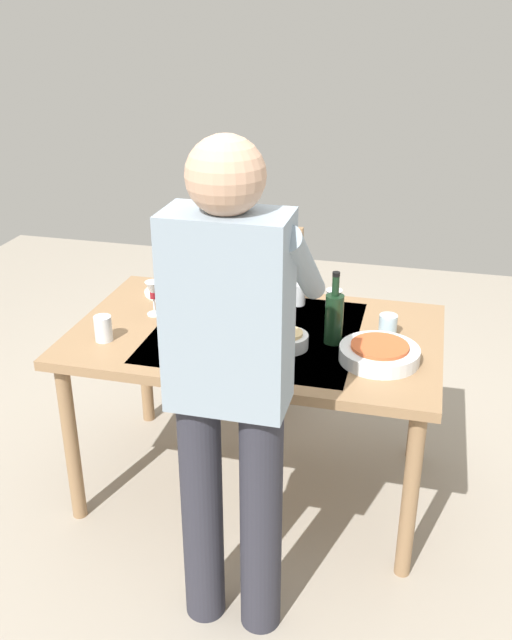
{
  "coord_description": "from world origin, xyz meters",
  "views": [
    {
      "loc": [
        -0.63,
        2.52,
        2.01
      ],
      "look_at": [
        0.0,
        0.0,
        0.82
      ],
      "focal_mm": 39.64,
      "sensor_mm": 36.0,
      "label": 1
    }
  ],
  "objects_px": {
    "serving_bowl_pasta": "(379,353)",
    "side_bowl_bread": "(288,340)",
    "chair_near": "(261,301)",
    "wine_bottle": "(334,317)",
    "side_bowl_salad": "(235,357)",
    "dinner_plate_near": "(170,292)",
    "wine_glass_left": "(334,301)",
    "dining_table": "(256,348)",
    "water_cup_far_left": "(103,328)",
    "water_cup_near_left": "(298,294)",
    "water_cup_far_right": "(388,325)",
    "water_cup_near_right": "(242,324)",
    "wine_glass_right": "(153,292)",
    "person_server": "(231,376)"
  },
  "relations": [
    {
      "from": "wine_glass_left",
      "to": "dinner_plate_near",
      "type": "bearing_deg",
      "value": -10.83
    },
    {
      "from": "dining_table",
      "to": "water_cup_far_right",
      "type": "distance_m",
      "value": 0.54
    },
    {
      "from": "chair_near",
      "to": "water_cup_near_right",
      "type": "xyz_separation_m",
      "value": [
        -0.14,
        0.89,
        0.29
      ]
    },
    {
      "from": "serving_bowl_pasta",
      "to": "water_cup_far_left",
      "type": "bearing_deg",
      "value": 4.86
    },
    {
      "from": "water_cup_near_left",
      "to": "water_cup_far_right",
      "type": "relative_size",
      "value": 1.1
    },
    {
      "from": "wine_glass_right",
      "to": "wine_glass_left",
      "type": "bearing_deg",
      "value": -172.71
    },
    {
      "from": "water_cup_near_right",
      "to": "side_bowl_bread",
      "type": "distance_m",
      "value": 0.21
    },
    {
      "from": "serving_bowl_pasta",
      "to": "dinner_plate_near",
      "type": "bearing_deg",
      "value": -23.61
    },
    {
      "from": "person_server",
      "to": "wine_glass_right",
      "type": "bearing_deg",
      "value": -53.84
    },
    {
      "from": "person_server",
      "to": "side_bowl_salad",
      "type": "height_order",
      "value": "person_server"
    },
    {
      "from": "wine_glass_left",
      "to": "wine_glass_right",
      "type": "distance_m",
      "value": 0.76
    },
    {
      "from": "dining_table",
      "to": "serving_bowl_pasta",
      "type": "distance_m",
      "value": 0.54
    },
    {
      "from": "water_cup_near_left",
      "to": "water_cup_far_left",
      "type": "relative_size",
      "value": 0.94
    },
    {
      "from": "wine_bottle",
      "to": "side_bowl_bread",
      "type": "xyz_separation_m",
      "value": [
        0.16,
        0.09,
        -0.08
      ]
    },
    {
      "from": "person_server",
      "to": "water_cup_far_right",
      "type": "height_order",
      "value": "person_server"
    },
    {
      "from": "side_bowl_bread",
      "to": "chair_near",
      "type": "bearing_deg",
      "value": -70.27
    },
    {
      "from": "wine_glass_left",
      "to": "serving_bowl_pasta",
      "type": "height_order",
      "value": "wine_glass_left"
    },
    {
      "from": "chair_near",
      "to": "water_cup_near_right",
      "type": "height_order",
      "value": "chair_near"
    },
    {
      "from": "side_bowl_salad",
      "to": "side_bowl_bread",
      "type": "height_order",
      "value": "same"
    },
    {
      "from": "dining_table",
      "to": "water_cup_far_left",
      "type": "height_order",
      "value": "water_cup_far_left"
    },
    {
      "from": "dining_table",
      "to": "water_cup_near_left",
      "type": "relative_size",
      "value": 15.38
    },
    {
      "from": "wine_glass_right",
      "to": "serving_bowl_pasta",
      "type": "xyz_separation_m",
      "value": [
        -0.97,
        0.19,
        -0.07
      ]
    },
    {
      "from": "chair_near",
      "to": "wine_bottle",
      "type": "height_order",
      "value": "wine_bottle"
    },
    {
      "from": "dinner_plate_near",
      "to": "water_cup_far_right",
      "type": "bearing_deg",
      "value": 168.49
    },
    {
      "from": "dining_table",
      "to": "wine_glass_right",
      "type": "height_order",
      "value": "wine_glass_right"
    },
    {
      "from": "wine_glass_left",
      "to": "water_cup_far_right",
      "type": "bearing_deg",
      "value": 166.2
    },
    {
      "from": "dining_table",
      "to": "water_cup_near_left",
      "type": "height_order",
      "value": "water_cup_near_left"
    },
    {
      "from": "water_cup_far_left",
      "to": "serving_bowl_pasta",
      "type": "bearing_deg",
      "value": -175.14
    },
    {
      "from": "side_bowl_salad",
      "to": "dinner_plate_near",
      "type": "distance_m",
      "value": 0.77
    },
    {
      "from": "wine_bottle",
      "to": "wine_glass_right",
      "type": "distance_m",
      "value": 0.78
    },
    {
      "from": "chair_near",
      "to": "water_cup_far_right",
      "type": "bearing_deg",
      "value": 133.48
    },
    {
      "from": "wine_glass_right",
      "to": "water_cup_near_right",
      "type": "relative_size",
      "value": 1.45
    },
    {
      "from": "water_cup_near_right",
      "to": "wine_glass_left",
      "type": "bearing_deg",
      "value": -148.7
    },
    {
      "from": "chair_near",
      "to": "wine_bottle",
      "type": "distance_m",
      "value": 1.06
    },
    {
      "from": "water_cup_near_left",
      "to": "water_cup_far_left",
      "type": "height_order",
      "value": "water_cup_far_left"
    },
    {
      "from": "side_bowl_bread",
      "to": "water_cup_near_right",
      "type": "bearing_deg",
      "value": -16.18
    },
    {
      "from": "chair_near",
      "to": "side_bowl_bread",
      "type": "distance_m",
      "value": 1.05
    },
    {
      "from": "serving_bowl_pasta",
      "to": "dinner_plate_near",
      "type": "relative_size",
      "value": 1.3
    },
    {
      "from": "water_cup_near_right",
      "to": "wine_glass_right",
      "type": "bearing_deg",
      "value": -14.31
    },
    {
      "from": "dining_table",
      "to": "water_cup_far_right",
      "type": "bearing_deg",
      "value": -169.88
    },
    {
      "from": "serving_bowl_pasta",
      "to": "side_bowl_bread",
      "type": "distance_m",
      "value": 0.36
    },
    {
      "from": "serving_bowl_pasta",
      "to": "wine_bottle",
      "type": "bearing_deg",
      "value": -30.56
    },
    {
      "from": "water_cup_near_left",
      "to": "dinner_plate_near",
      "type": "relative_size",
      "value": 0.42
    },
    {
      "from": "wine_glass_left",
      "to": "side_bowl_bread",
      "type": "distance_m",
      "value": 0.3
    },
    {
      "from": "dining_table",
      "to": "side_bowl_bread",
      "type": "relative_size",
      "value": 9.31
    },
    {
      "from": "dining_table",
      "to": "water_cup_near_right",
      "type": "relative_size",
      "value": 14.28
    },
    {
      "from": "wine_bottle",
      "to": "water_cup_far_left",
      "type": "xyz_separation_m",
      "value": [
        0.88,
        0.2,
        -0.06
      ]
    },
    {
      "from": "dining_table",
      "to": "serving_bowl_pasta",
      "type": "bearing_deg",
      "value": 165.0
    },
    {
      "from": "serving_bowl_pasta",
      "to": "wine_glass_right",
      "type": "bearing_deg",
      "value": -11.05
    },
    {
      "from": "chair_near",
      "to": "water_cup_far_right",
      "type": "xyz_separation_m",
      "value": [
        -0.71,
        0.75,
        0.28
      ]
    }
  ]
}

